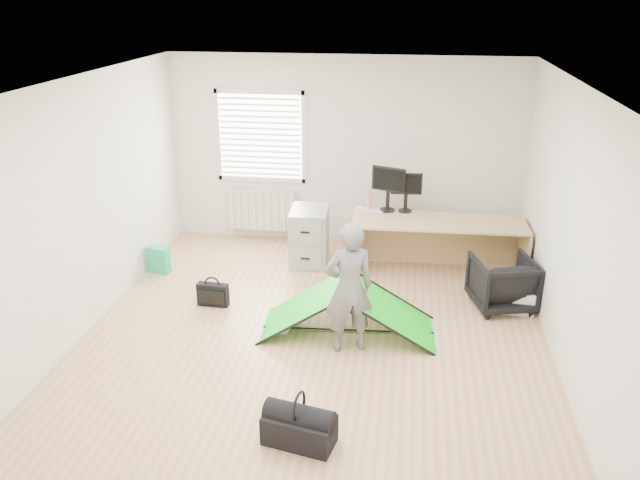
# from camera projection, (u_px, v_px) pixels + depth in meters

# --- Properties ---
(ground) EXTENTS (5.50, 5.50, 0.00)m
(ground) POSITION_uv_depth(u_px,v_px,m) (315.00, 334.00, 6.84)
(ground) COLOR tan
(ground) RESTS_ON ground
(back_wall) EXTENTS (5.00, 0.02, 2.70)m
(back_wall) POSITION_uv_depth(u_px,v_px,m) (344.00, 153.00, 8.86)
(back_wall) COLOR silver
(back_wall) RESTS_ON ground
(window) EXTENTS (1.20, 0.06, 1.20)m
(window) POSITION_uv_depth(u_px,v_px,m) (260.00, 137.00, 8.90)
(window) COLOR silver
(window) RESTS_ON back_wall
(radiator) EXTENTS (1.00, 0.12, 0.60)m
(radiator) POSITION_uv_depth(u_px,v_px,m) (263.00, 210.00, 9.28)
(radiator) COLOR silver
(radiator) RESTS_ON back_wall
(desk) EXTENTS (2.24, 0.77, 0.76)m
(desk) POSITION_uv_depth(u_px,v_px,m) (437.00, 248.00, 8.11)
(desk) COLOR tan
(desk) RESTS_ON ground
(filing_cabinet) EXTENTS (0.53, 0.69, 0.77)m
(filing_cabinet) POSITION_uv_depth(u_px,v_px,m) (309.00, 236.00, 8.49)
(filing_cabinet) COLOR #949899
(filing_cabinet) RESTS_ON ground
(monitor_left) EXTENTS (0.47, 0.26, 0.44)m
(monitor_left) POSITION_uv_depth(u_px,v_px,m) (388.00, 195.00, 8.25)
(monitor_left) COLOR black
(monitor_left) RESTS_ON desk
(monitor_right) EXTENTS (0.41, 0.11, 0.39)m
(monitor_right) POSITION_uv_depth(u_px,v_px,m) (406.00, 197.00, 8.24)
(monitor_right) COLOR black
(monitor_right) RESTS_ON desk
(keyboard) EXTENTS (0.42, 0.23, 0.02)m
(keyboard) POSITION_uv_depth(u_px,v_px,m) (369.00, 210.00, 8.35)
(keyboard) COLOR beige
(keyboard) RESTS_ON desk
(thermos) EXTENTS (0.09, 0.09, 0.25)m
(thermos) POSITION_uv_depth(u_px,v_px,m) (369.00, 201.00, 8.34)
(thermos) COLOR #BE6A89
(thermos) RESTS_ON desk
(office_chair) EXTENTS (0.82, 0.84, 0.63)m
(office_chair) POSITION_uv_depth(u_px,v_px,m) (502.00, 283.00, 7.31)
(office_chair) COLOR black
(office_chair) RESTS_ON ground
(person) EXTENTS (0.60, 0.50, 1.41)m
(person) POSITION_uv_depth(u_px,v_px,m) (349.00, 288.00, 6.30)
(person) COLOR slate
(person) RESTS_ON ground
(kite) EXTENTS (1.94, 0.96, 0.59)m
(kite) POSITION_uv_depth(u_px,v_px,m) (348.00, 308.00, 6.78)
(kite) COLOR #14D319
(kite) RESTS_ON ground
(storage_crate) EXTENTS (0.51, 0.38, 0.27)m
(storage_crate) POSITION_uv_depth(u_px,v_px,m) (512.00, 298.00, 7.32)
(storage_crate) COLOR white
(storage_crate) RESTS_ON ground
(tote_bag) EXTENTS (0.32, 0.19, 0.36)m
(tote_bag) POSITION_uv_depth(u_px,v_px,m) (158.00, 260.00, 8.26)
(tote_bag) COLOR #21A476
(tote_bag) RESTS_ON ground
(laptop_bag) EXTENTS (0.38, 0.13, 0.28)m
(laptop_bag) POSITION_uv_depth(u_px,v_px,m) (213.00, 295.00, 7.41)
(laptop_bag) COLOR black
(laptop_bag) RESTS_ON ground
(white_box) EXTENTS (0.12, 0.12, 0.11)m
(white_box) POSITION_uv_depth(u_px,v_px,m) (284.00, 327.00, 6.86)
(white_box) COLOR silver
(white_box) RESTS_ON ground
(duffel_bag) EXTENTS (0.64, 0.41, 0.26)m
(duffel_bag) POSITION_uv_depth(u_px,v_px,m) (299.00, 430.00, 5.16)
(duffel_bag) COLOR black
(duffel_bag) RESTS_ON ground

